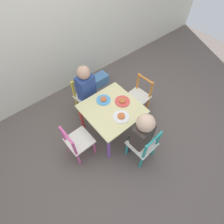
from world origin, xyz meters
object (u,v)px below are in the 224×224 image
(child_front, at_px, (141,133))
(storage_bin, at_px, (97,81))
(kids_table, at_px, (112,112))
(plate_back, at_px, (103,100))
(plate_front, at_px, (121,117))
(chair_teal, at_px, (143,146))
(chair_pink, at_px, (78,142))
(chair_orange, at_px, (139,97))
(child_back, at_px, (87,89))
(chair_yellow, at_px, (86,96))
(plate_right, at_px, (122,101))

(child_front, xyz_separation_m, storage_bin, (0.32, 1.20, -0.37))
(kids_table, height_order, plate_back, plate_back)
(plate_front, bearing_deg, chair_teal, -85.18)
(kids_table, distance_m, child_front, 0.43)
(chair_pink, xyz_separation_m, plate_front, (0.48, -0.14, 0.19))
(kids_table, distance_m, chair_teal, 0.50)
(kids_table, height_order, child_front, child_front)
(kids_table, bearing_deg, chair_pink, -178.95)
(storage_bin, bearing_deg, plate_back, -118.88)
(chair_orange, distance_m, chair_pink, 0.97)
(child_front, bearing_deg, chair_teal, 90.00)
(chair_orange, relative_size, child_back, 0.69)
(chair_yellow, distance_m, chair_orange, 0.69)
(plate_back, bearing_deg, child_back, 98.11)
(chair_orange, bearing_deg, kids_table, -90.00)
(child_back, bearing_deg, plate_right, -71.01)
(chair_pink, xyz_separation_m, plate_back, (0.48, 0.16, 0.19))
(plate_right, bearing_deg, storage_bin, 75.94)
(kids_table, relative_size, chair_orange, 1.14)
(child_front, distance_m, storage_bin, 1.29)
(chair_yellow, bearing_deg, chair_pink, -137.09)
(storage_bin, bearing_deg, chair_orange, -79.49)
(storage_bin, bearing_deg, child_back, -137.15)
(chair_yellow, xyz_separation_m, plate_front, (0.04, -0.63, 0.19))
(kids_table, xyz_separation_m, plate_front, (-0.00, -0.15, 0.07))
(kids_table, distance_m, plate_front, 0.17)
(plate_front, relative_size, plate_right, 1.01)
(chair_teal, height_order, storage_bin, chair_teal)
(child_back, bearing_deg, chair_orange, -41.39)
(chair_teal, bearing_deg, child_back, -89.11)
(storage_bin, bearing_deg, plate_front, -110.42)
(plate_front, bearing_deg, storage_bin, 69.58)
(chair_orange, distance_m, child_front, 0.68)
(chair_orange, bearing_deg, child_front, -49.47)
(chair_orange, height_order, child_back, child_back)
(plate_back, bearing_deg, plate_front, -90.00)
(plate_front, distance_m, plate_back, 0.30)
(child_front, relative_size, child_back, 0.97)
(chair_pink, relative_size, plate_right, 3.04)
(child_front, height_order, plate_front, child_front)
(chair_orange, distance_m, plate_front, 0.55)
(kids_table, height_order, chair_orange, chair_orange)
(plate_right, bearing_deg, chair_teal, -104.27)
(kids_table, height_order, child_back, child_back)
(chair_yellow, xyz_separation_m, child_back, (0.01, -0.06, 0.19))
(chair_pink, distance_m, plate_right, 0.66)
(plate_front, xyz_separation_m, storage_bin, (0.34, 0.93, -0.37))
(chair_pink, bearing_deg, storage_bin, -47.58)
(chair_yellow, bearing_deg, plate_right, -73.20)
(chair_yellow, bearing_deg, storage_bin, 31.94)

